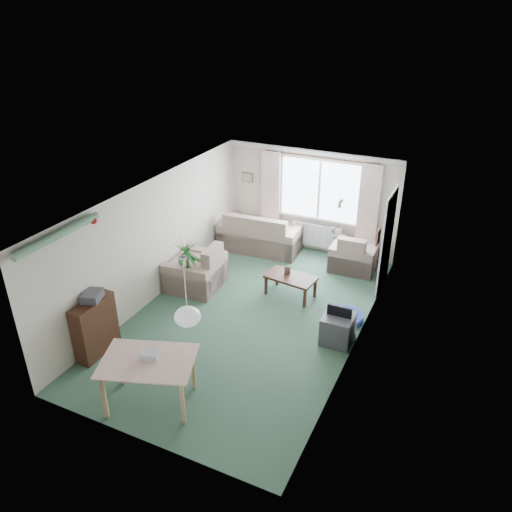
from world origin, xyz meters
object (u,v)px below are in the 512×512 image
at_px(armchair_left, 195,266).
at_px(tv_cube, 338,328).
at_px(houseplant, 188,269).
at_px(bookshelf, 95,327).
at_px(armchair_corner, 354,251).
at_px(coffee_table, 290,286).
at_px(pet_bed, 345,317).
at_px(sofa, 261,230).
at_px(dining_table, 150,382).

height_order(armchair_left, tv_cube, armchair_left).
bearing_deg(armchair_left, houseplant, 8.59).
bearing_deg(houseplant, bookshelf, -101.24).
relative_size(armchair_corner, armchair_left, 0.89).
xyz_separation_m(armchair_corner, armchair_left, (-2.73, -2.15, 0.05)).
relative_size(coffee_table, pet_bed, 1.52).
distance_m(sofa, pet_bed, 3.40).
bearing_deg(coffee_table, bookshelf, -126.31).
bearing_deg(houseplant, armchair_corner, 44.03).
xyz_separation_m(sofa, tv_cube, (2.72, -2.75, -0.21)).
relative_size(houseplant, dining_table, 1.02).
xyz_separation_m(armchair_corner, coffee_table, (-0.83, -1.67, -0.21)).
bearing_deg(coffee_table, armchair_left, -165.88).
bearing_deg(sofa, bookshelf, 76.38).
xyz_separation_m(dining_table, tv_cube, (2.02, 2.60, -0.12)).
bearing_deg(armchair_left, pet_bed, 87.77).
height_order(dining_table, tv_cube, dining_table).
height_order(coffee_table, houseplant, houseplant).
bearing_deg(pet_bed, dining_table, -120.93).
bearing_deg(tv_cube, houseplant, 176.93).
distance_m(houseplant, dining_table, 2.99).
height_order(armchair_corner, houseplant, houseplant).
bearing_deg(coffee_table, sofa, 130.09).
bearing_deg(pet_bed, sofa, 142.37).
bearing_deg(armchair_corner, houseplant, 41.95).
distance_m(coffee_table, bookshelf, 3.80).
distance_m(sofa, armchair_left, 2.23).
relative_size(armchair_left, dining_table, 0.88).
height_order(armchair_left, dining_table, armchair_left).
xyz_separation_m(armchair_left, bookshelf, (-0.34, -2.58, 0.03)).
height_order(armchair_corner, pet_bed, armchair_corner).
relative_size(bookshelf, pet_bed, 1.57).
bearing_deg(dining_table, houseplant, 111.42).
relative_size(coffee_table, tv_cube, 1.73).
bearing_deg(bookshelf, sofa, 79.54).
bearing_deg(coffee_table, armchair_corner, 63.68).
relative_size(sofa, pet_bed, 2.94).
bearing_deg(armchair_corner, bookshelf, 54.90).
bearing_deg(bookshelf, armchair_left, 81.77).
bearing_deg(pet_bed, armchair_corner, 101.56).
bearing_deg(dining_table, bookshelf, 158.59).
relative_size(armchair_left, tv_cube, 1.88).
bearing_deg(armchair_corner, armchair_left, 36.13).
xyz_separation_m(armchair_corner, houseplant, (-2.64, -2.55, 0.20)).
bearing_deg(bookshelf, coffee_table, 52.98).
distance_m(sofa, houseplant, 2.61).
relative_size(armchair_corner, houseplant, 0.77).
height_order(sofa, coffee_table, sofa).
bearing_deg(bookshelf, dining_table, -22.13).
bearing_deg(coffee_table, dining_table, -101.25).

